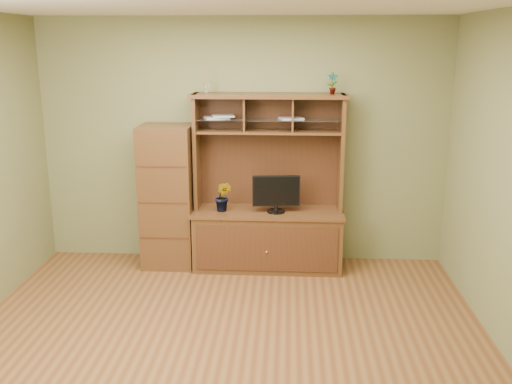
{
  "coord_description": "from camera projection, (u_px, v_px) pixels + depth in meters",
  "views": [
    {
      "loc": [
        0.51,
        -4.24,
        2.43
      ],
      "look_at": [
        0.19,
        1.2,
        0.99
      ],
      "focal_mm": 40.0,
      "sensor_mm": 36.0,
      "label": 1
    }
  ],
  "objects": [
    {
      "name": "magazines",
      "position": [
        243.0,
        117.0,
        6.06
      ],
      "size": [
        1.08,
        0.26,
        0.04
      ],
      "color": "#ADADB2",
      "rests_on": "media_hutch"
    },
    {
      "name": "side_cabinet",
      "position": [
        168.0,
        197.0,
        6.25
      ],
      "size": [
        0.56,
        0.51,
        1.57
      ],
      "color": "#462A14",
      "rests_on": "room"
    },
    {
      "name": "top_plant",
      "position": [
        332.0,
        83.0,
        5.92
      ],
      "size": [
        0.12,
        0.08,
        0.23
      ],
      "primitive_type": "imported",
      "rotation": [
        0.0,
        0.0,
        0.01
      ],
      "color": "#346824",
      "rests_on": "media_hutch"
    },
    {
      "name": "orchid_plant",
      "position": [
        223.0,
        197.0,
        6.13
      ],
      "size": [
        0.22,
        0.19,
        0.33
      ],
      "primitive_type": "imported",
      "rotation": [
        0.0,
        0.0,
        -0.3
      ],
      "color": "#265F20",
      "rests_on": "media_hutch"
    },
    {
      "name": "media_hutch",
      "position": [
        268.0,
        221.0,
        6.26
      ],
      "size": [
        1.66,
        0.61,
        1.9
      ],
      "color": "#462A14",
      "rests_on": "room"
    },
    {
      "name": "room",
      "position": [
        222.0,
        186.0,
        4.4
      ],
      "size": [
        4.54,
        4.04,
        2.74
      ],
      "color": "brown",
      "rests_on": "ground"
    },
    {
      "name": "monitor",
      "position": [
        276.0,
        193.0,
        6.09
      ],
      "size": [
        0.51,
        0.2,
        0.4
      ],
      "rotation": [
        0.0,
        0.0,
        0.1
      ],
      "color": "black",
      "rests_on": "media_hutch"
    },
    {
      "name": "reed_diffuser",
      "position": [
        206.0,
        83.0,
        5.99
      ],
      "size": [
        0.05,
        0.05,
        0.27
      ],
      "color": "silver",
      "rests_on": "media_hutch"
    }
  ]
}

